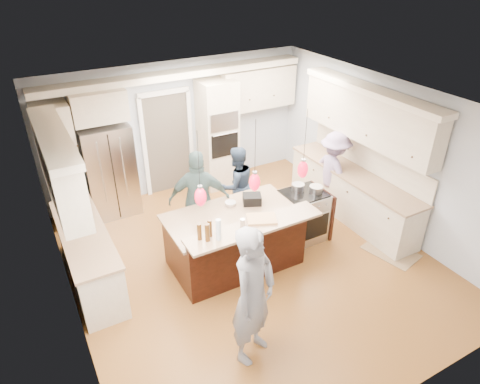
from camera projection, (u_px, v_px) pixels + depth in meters
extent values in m
plane|color=#965B29|center=(250.00, 261.00, 7.15)|extent=(6.00, 6.00, 0.00)
cube|color=#B2BCC6|center=(178.00, 127.00, 8.76)|extent=(5.50, 0.04, 2.70)
cube|color=#B2BCC6|center=(404.00, 323.00, 4.20)|extent=(5.50, 0.04, 2.70)
cube|color=#B2BCC6|center=(61.00, 243.00, 5.33)|extent=(0.04, 6.00, 2.70)
cube|color=#B2BCC6|center=(384.00, 154.00, 7.63)|extent=(0.04, 6.00, 2.70)
cube|color=white|center=(252.00, 104.00, 5.81)|extent=(5.50, 6.00, 0.04)
cube|color=#B7B7BC|center=(110.00, 170.00, 8.06)|extent=(0.90, 0.70, 1.80)
cube|color=beige|center=(218.00, 135.00, 8.92)|extent=(0.72, 0.64, 2.30)
cube|color=black|center=(224.00, 122.00, 8.47)|extent=(0.60, 0.02, 0.35)
cube|color=black|center=(225.00, 145.00, 8.72)|extent=(0.60, 0.02, 0.50)
cylinder|color=#B7B7BC|center=(225.00, 134.00, 8.57)|extent=(0.55, 0.02, 0.02)
cube|color=beige|center=(62.00, 166.00, 7.64)|extent=(0.60, 0.58, 2.30)
cube|color=beige|center=(98.00, 105.00, 7.48)|extent=(0.95, 0.58, 0.55)
cube|color=beige|center=(258.00, 88.00, 9.08)|extent=(1.70, 0.35, 0.85)
cube|color=beige|center=(177.00, 74.00, 8.04)|extent=(5.30, 0.38, 0.12)
cube|color=#4C443A|center=(167.00, 143.00, 8.79)|extent=(0.90, 0.06, 2.10)
cube|color=white|center=(163.00, 92.00, 8.23)|extent=(1.04, 0.06, 0.10)
cube|color=beige|center=(351.00, 195.00, 8.17)|extent=(0.60, 3.00, 0.88)
cube|color=tan|center=(354.00, 174.00, 7.94)|extent=(0.64, 3.05, 0.04)
cube|color=beige|center=(368.00, 117.00, 7.45)|extent=(0.35, 3.00, 0.85)
cube|color=beige|center=(371.00, 90.00, 7.21)|extent=(0.37, 3.10, 0.10)
cube|color=beige|center=(89.00, 257.00, 6.53)|extent=(0.60, 2.20, 0.88)
cube|color=tan|center=(83.00, 233.00, 6.30)|extent=(0.64, 2.25, 0.04)
cube|color=beige|center=(59.00, 169.00, 5.72)|extent=(0.35, 2.20, 0.85)
cube|color=beige|center=(52.00, 135.00, 5.48)|extent=(0.37, 2.30, 0.10)
cube|color=black|center=(233.00, 239.00, 6.94)|extent=(2.00, 1.00, 0.88)
cube|color=tan|center=(232.00, 215.00, 6.71)|extent=(2.10, 1.10, 0.04)
cube|color=black|center=(250.00, 253.00, 6.47)|extent=(2.00, 0.12, 1.08)
cube|color=tan|center=(255.00, 227.00, 6.08)|extent=(2.10, 0.42, 0.04)
cube|color=black|center=(252.00, 199.00, 6.95)|extent=(0.36, 0.34, 0.16)
cube|color=#B7B7BC|center=(302.00, 216.00, 7.52)|extent=(0.76, 0.66, 0.90)
cube|color=black|center=(313.00, 228.00, 7.29)|extent=(0.65, 0.01, 0.45)
cube|color=black|center=(304.00, 193.00, 7.29)|extent=(0.72, 0.59, 0.02)
cube|color=black|center=(320.00, 210.00, 7.69)|extent=(0.06, 0.71, 0.88)
cylinder|color=black|center=(198.00, 160.00, 5.17)|extent=(0.01, 0.01, 0.75)
ellipsoid|color=red|center=(200.00, 197.00, 5.43)|extent=(0.15, 0.15, 0.26)
cylinder|color=black|center=(255.00, 147.00, 5.50)|extent=(0.01, 0.01, 0.75)
ellipsoid|color=red|center=(255.00, 182.00, 5.76)|extent=(0.15, 0.15, 0.26)
cylinder|color=black|center=(306.00, 135.00, 5.84)|extent=(0.01, 0.01, 0.75)
ellipsoid|color=red|center=(303.00, 170.00, 6.10)|extent=(0.15, 0.15, 0.26)
imported|color=slate|center=(253.00, 296.00, 5.08)|extent=(0.83, 0.73, 1.91)
imported|color=#27364B|center=(236.00, 185.00, 7.86)|extent=(0.76, 0.61, 1.50)
imported|color=#435E5D|center=(199.00, 200.00, 7.15)|extent=(1.12, 0.81, 1.76)
imported|color=#927CA7|center=(333.00, 172.00, 8.23)|extent=(0.63, 1.05, 1.60)
cube|color=#957951|center=(391.00, 252.00, 7.35)|extent=(0.78, 0.98, 0.01)
cylinder|color=silver|center=(218.00, 230.00, 5.70)|extent=(0.09, 0.09, 0.32)
cylinder|color=#44260C|center=(199.00, 232.00, 5.73)|extent=(0.07, 0.07, 0.25)
cylinder|color=#44260C|center=(207.00, 233.00, 5.70)|extent=(0.08, 0.08, 0.27)
cylinder|color=#44260C|center=(210.00, 228.00, 5.79)|extent=(0.08, 0.08, 0.26)
cylinder|color=#B7B7BC|center=(243.00, 223.00, 6.01)|extent=(0.09, 0.09, 0.13)
cube|color=tan|center=(262.00, 219.00, 6.20)|extent=(0.51, 0.45, 0.03)
cylinder|color=#B7B7BC|center=(298.00, 187.00, 7.32)|extent=(0.22, 0.22, 0.13)
cylinder|color=#B7B7BC|center=(316.00, 189.00, 7.28)|extent=(0.23, 0.23, 0.11)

